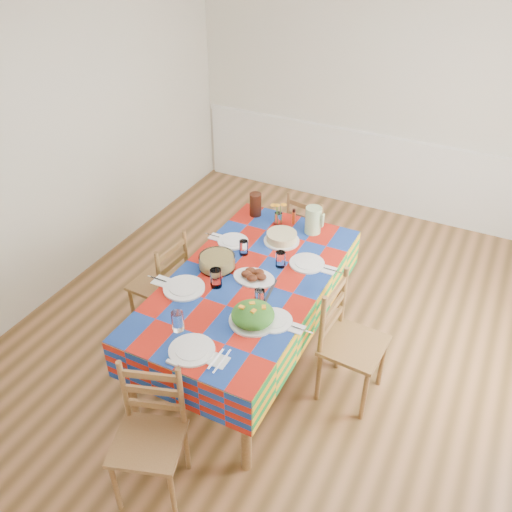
{
  "coord_description": "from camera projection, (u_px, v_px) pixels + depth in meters",
  "views": [
    {
      "loc": [
        1.28,
        -3.22,
        3.27
      ],
      "look_at": [
        -0.23,
        -0.22,
        0.91
      ],
      "focal_mm": 38.0,
      "sensor_mm": 36.0,
      "label": 1
    }
  ],
  "objects": [
    {
      "name": "chair_far",
      "position": [
        310.0,
        235.0,
        5.2
      ],
      "size": [
        0.46,
        0.44,
        0.91
      ],
      "rotation": [
        0.0,
        0.0,
        2.98
      ],
      "color": "brown",
      "rests_on": "room"
    },
    {
      "name": "chair_right",
      "position": [
        348.0,
        343.0,
        3.93
      ],
      "size": [
        0.45,
        0.47,
        1.0
      ],
      "rotation": [
        0.0,
        0.0,
        1.51
      ],
      "color": "brown",
      "rests_on": "room"
    },
    {
      "name": "hot_sauce",
      "position": [
        294.0,
        216.0,
        4.67
      ],
      "size": [
        0.03,
        0.03,
        0.14
      ],
      "primitive_type": "cylinder",
      "color": "red",
      "rests_on": "dining_table"
    },
    {
      "name": "green_pitcher",
      "position": [
        313.0,
        220.0,
        4.53
      ],
      "size": [
        0.14,
        0.14,
        0.23
      ],
      "primitive_type": "cylinder",
      "color": "#A5C58B",
      "rests_on": "dining_table"
    },
    {
      "name": "dining_table",
      "position": [
        249.0,
        289.0,
        4.11
      ],
      "size": [
        1.1,
        2.04,
        0.79
      ],
      "color": "brown",
      "rests_on": "room"
    },
    {
      "name": "flower_vase",
      "position": [
        278.0,
        216.0,
        4.64
      ],
      "size": [
        0.14,
        0.11,
        0.22
      ],
      "color": "white",
      "rests_on": "dining_table"
    },
    {
      "name": "meat_platter",
      "position": [
        254.0,
        276.0,
        4.05
      ],
      "size": [
        0.33,
        0.23,
        0.06
      ],
      "color": "white",
      "rests_on": "dining_table"
    },
    {
      "name": "setting_left_near",
      "position": [
        195.0,
        284.0,
        3.96
      ],
      "size": [
        0.56,
        0.33,
        0.15
      ],
      "rotation": [
        0.0,
        0.0,
        1.57
      ],
      "color": "white",
      "rests_on": "dining_table"
    },
    {
      "name": "cake",
      "position": [
        282.0,
        237.0,
        4.45
      ],
      "size": [
        0.3,
        0.3,
        0.08
      ],
      "color": "white",
      "rests_on": "dining_table"
    },
    {
      "name": "chair_left",
      "position": [
        162.0,
        284.0,
        4.55
      ],
      "size": [
        0.42,
        0.44,
        0.94
      ],
      "rotation": [
        0.0,
        0.0,
        -1.62
      ],
      "color": "brown",
      "rests_on": "room"
    },
    {
      "name": "setting_near_head",
      "position": [
        188.0,
        340.0,
        3.48
      ],
      "size": [
        0.48,
        0.32,
        0.14
      ],
      "color": "white",
      "rests_on": "dining_table"
    },
    {
      "name": "chair_near",
      "position": [
        150.0,
        436.0,
        3.31
      ],
      "size": [
        0.52,
        0.51,
        0.94
      ],
      "rotation": [
        0.0,
        0.0,
        0.32
      ],
      "color": "brown",
      "rests_on": "room"
    },
    {
      "name": "pasta_bowl",
      "position": [
        217.0,
        262.0,
        4.16
      ],
      "size": [
        0.28,
        0.28,
        0.1
      ],
      "color": "white",
      "rests_on": "dining_table"
    },
    {
      "name": "salad_platter",
      "position": [
        253.0,
        315.0,
        3.64
      ],
      "size": [
        0.33,
        0.33,
        0.14
      ],
      "color": "white",
      "rests_on": "dining_table"
    },
    {
      "name": "room",
      "position": [
        298.0,
        199.0,
        3.93
      ],
      "size": [
        4.58,
        5.08,
        2.78
      ],
      "color": "brown",
      "rests_on": "ground"
    },
    {
      "name": "tea_pitcher",
      "position": [
        255.0,
        204.0,
        4.77
      ],
      "size": [
        0.1,
        0.1,
        0.21
      ],
      "primitive_type": "cylinder",
      "color": "#33150B",
      "rests_on": "dining_table"
    },
    {
      "name": "serving_utensils",
      "position": [
        265.0,
        293.0,
        3.92
      ],
      "size": [
        0.15,
        0.34,
        0.01
      ],
      "color": "black",
      "rests_on": "dining_table"
    },
    {
      "name": "wainscot",
      "position": [
        379.0,
        171.0,
        6.24
      ],
      "size": [
        4.41,
        0.06,
        0.92
      ],
      "color": "white",
      "rests_on": "room"
    },
    {
      "name": "setting_left_far",
      "position": [
        236.0,
        243.0,
        4.4
      ],
      "size": [
        0.46,
        0.28,
        0.12
      ],
      "rotation": [
        0.0,
        0.0,
        1.57
      ],
      "color": "white",
      "rests_on": "dining_table"
    },
    {
      "name": "name_card",
      "position": [
        172.0,
        363.0,
        3.35
      ],
      "size": [
        0.08,
        0.03,
        0.02
      ],
      "primitive_type": "cube",
      "color": "white",
      "rests_on": "dining_table"
    },
    {
      "name": "setting_right_near",
      "position": [
        269.0,
        312.0,
        3.71
      ],
      "size": [
        0.49,
        0.28,
        0.12
      ],
      "rotation": [
        0.0,
        0.0,
        -1.57
      ],
      "color": "white",
      "rests_on": "dining_table"
    },
    {
      "name": "setting_right_far",
      "position": [
        298.0,
        262.0,
        4.19
      ],
      "size": [
        0.52,
        0.3,
        0.13
      ],
      "rotation": [
        0.0,
        0.0,
        -1.57
      ],
      "color": "white",
      "rests_on": "dining_table"
    }
  ]
}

